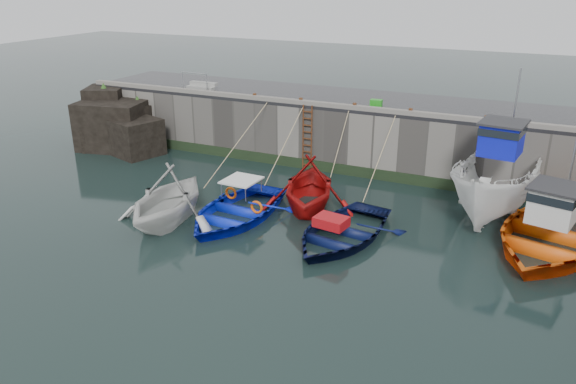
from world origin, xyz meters
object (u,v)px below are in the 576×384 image
at_px(boat_far_orange, 552,233).
at_px(fish_crate, 376,103).
at_px(bollard_b, 301,101).
at_px(bollard_d, 411,112).
at_px(boat_far_white, 498,183).
at_px(bollard_a, 255,96).
at_px(boat_near_blacktrim, 309,208).
at_px(boat_near_blue, 236,218).
at_px(bollard_e, 486,119).
at_px(bollard_c, 354,106).
at_px(boat_near_white, 169,221).
at_px(boat_near_navy, 341,238).
at_px(ladder, 307,138).

xyz_separation_m(boat_far_orange, fish_crate, (-8.11, 5.23, 2.83)).
xyz_separation_m(fish_crate, bollard_b, (-3.45, -0.93, -0.02)).
height_order(boat_far_orange, bollard_d, boat_far_orange).
relative_size(boat_far_white, bollard_d, 28.32).
relative_size(boat_far_orange, bollard_a, 29.59).
bearing_deg(bollard_b, fish_crate, 14.99).
height_order(boat_near_blacktrim, bollard_a, bollard_a).
bearing_deg(boat_far_white, bollard_a, 177.85).
relative_size(boat_near_blue, boat_far_white, 0.70).
bearing_deg(bollard_e, bollard_a, 180.00).
xyz_separation_m(boat_far_orange, bollard_d, (-6.26, 4.30, 2.81)).
xyz_separation_m(boat_near_blacktrim, fish_crate, (1.00, 5.66, 3.32)).
bearing_deg(bollard_c, boat_near_white, -119.33).
xyz_separation_m(boat_near_white, boat_near_navy, (6.60, 1.39, 0.00)).
height_order(boat_near_blue, boat_near_blacktrim, boat_near_blacktrim).
bearing_deg(bollard_a, bollard_c, 0.00).
relative_size(boat_far_white, bollard_a, 28.32).
bearing_deg(bollard_a, boat_near_white, -86.17).
bearing_deg(bollard_b, bollard_d, 0.00).
xyz_separation_m(bollard_b, bollard_e, (8.50, 0.00, 0.00)).
bearing_deg(bollard_b, boat_far_white, -11.88).
bearing_deg(boat_near_navy, boat_near_blue, -171.31).
height_order(boat_near_blue, fish_crate, fish_crate).
bearing_deg(fish_crate, bollard_b, -169.65).
bearing_deg(boat_near_blacktrim, bollard_c, 68.73).
bearing_deg(bollard_c, boat_near_blue, -109.51).
height_order(ladder, boat_near_white, ladder).
distance_m(boat_near_navy, bollard_e, 8.55).
bearing_deg(bollard_a, fish_crate, 8.83).
xyz_separation_m(bollard_a, bollard_e, (11.00, 0.00, 0.00)).
distance_m(boat_far_white, bollard_b, 9.86).
height_order(boat_far_white, bollard_a, boat_far_white).
distance_m(boat_near_white, boat_far_orange, 14.09).
xyz_separation_m(bollard_d, bollard_e, (3.20, 0.00, 0.00)).
height_order(boat_near_navy, bollard_a, bollard_a).
bearing_deg(ladder, bollard_d, 4.00).
bearing_deg(boat_far_orange, boat_far_white, 145.68).
relative_size(ladder, bollard_b, 11.43).
bearing_deg(bollard_e, bollard_d, 180.00).
bearing_deg(ladder, boat_near_blue, -92.14).
height_order(boat_near_navy, bollard_b, bollard_b).
bearing_deg(ladder, boat_near_blacktrim, -66.05).
xyz_separation_m(boat_near_blacktrim, boat_far_orange, (9.11, 0.43, 0.49)).
distance_m(boat_near_blacktrim, boat_far_orange, 9.13).
height_order(fish_crate, bollard_b, fish_crate).
height_order(ladder, bollard_e, bollard_e).
distance_m(ladder, bollard_e, 8.19).
bearing_deg(fish_crate, bollard_e, -15.04).
bearing_deg(boat_near_blacktrim, bollard_b, 99.10).
height_order(boat_near_navy, bollard_c, bollard_c).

